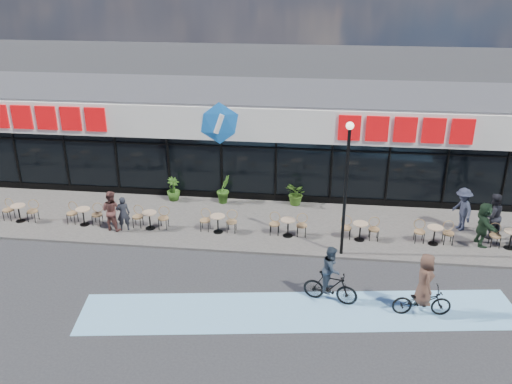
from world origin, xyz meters
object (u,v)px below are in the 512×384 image
potted_plant_left (173,189)px  patron_left (123,213)px  lamp_post (346,178)px  pedestrian_c (492,216)px  potted_plant_mid (224,189)px  pedestrian_a (462,209)px  patron_right (111,210)px  cyclist_b (423,292)px  potted_plant_right (296,194)px  cyclist_a (331,280)px  pedestrian_b (484,224)px

potted_plant_left → patron_left: size_ratio=0.74×
lamp_post → pedestrian_c: bearing=19.0°
lamp_post → potted_plant_mid: (-5.27, 4.20, -2.43)m
pedestrian_a → pedestrian_c: pedestrian_c is taller
lamp_post → patron_left: lamp_post is taller
patron_right → cyclist_b: 12.58m
lamp_post → cyclist_b: size_ratio=2.40×
lamp_post → potted_plant_right: (-1.93, 4.29, -2.53)m
patron_left → cyclist_b: cyclist_b is taller
lamp_post → potted_plant_left: lamp_post is taller
potted_plant_right → cyclist_a: size_ratio=0.53×
potted_plant_left → cyclist_a: cyclist_a is taller
lamp_post → cyclist_b: lamp_post is taller
potted_plant_right → cyclist_a: cyclist_a is taller
pedestrian_a → pedestrian_b: (0.51, -1.28, -0.02)m
potted_plant_right → cyclist_b: cyclist_b is taller
patron_left → cyclist_b: (11.28, -4.42, -0.03)m
cyclist_a → lamp_post: bearing=81.7°
pedestrian_a → cyclist_a: bearing=-61.4°
potted_plant_right → patron_right: 8.16m
potted_plant_mid → potted_plant_right: 3.34m
potted_plant_mid → potted_plant_right: (3.34, 0.09, -0.10)m
potted_plant_left → patron_right: 3.68m
potted_plant_right → cyclist_a: (1.48, -7.40, 0.20)m
lamp_post → cyclist_a: bearing=-98.3°
potted_plant_right → patron_right: patron_right is taller
patron_right → pedestrian_b: bearing=-165.1°
pedestrian_c → cyclist_a: bearing=17.2°
potted_plant_left → potted_plant_mid: bearing=0.9°
cyclist_a → patron_right: bearing=155.6°
patron_right → cyclist_a: (8.91, -4.04, -0.12)m
cyclist_a → cyclist_b: cyclist_b is taller
patron_left → pedestrian_a: (13.80, 1.71, 0.17)m
potted_plant_left → pedestrian_b: pedestrian_b is taller
pedestrian_a → pedestrian_c: size_ratio=0.96×
potted_plant_left → pedestrian_c: size_ratio=0.58×
patron_left → pedestrian_a: pedestrian_a is taller
potted_plant_right → patron_left: size_ratio=0.72×
potted_plant_left → pedestrian_a: pedestrian_a is taller
patron_left → patron_right: bearing=-17.0°
potted_plant_left → pedestrian_a: bearing=-6.9°
potted_plant_left → cyclist_b: size_ratio=0.51×
potted_plant_mid → potted_plant_right: bearing=1.5°
pedestrian_b → patron_left: bearing=86.2°
pedestrian_a → pedestrian_b: bearing=3.5°
cyclist_b → cyclist_a: bearing=172.5°
pedestrian_c → cyclist_b: cyclist_b is taller
cyclist_a → cyclist_b: 2.89m
potted_plant_left → potted_plant_mid: potted_plant_mid is taller
patron_right → pedestrian_a: size_ratio=0.93×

